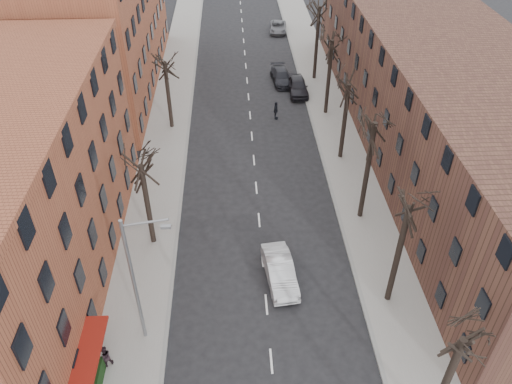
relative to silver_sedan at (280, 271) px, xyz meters
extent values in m
cube|color=gray|center=(-9.00, 20.97, -0.72)|extent=(4.00, 90.00, 0.15)
cube|color=gray|center=(7.00, 20.97, -0.72)|extent=(4.00, 90.00, 0.15)
cube|color=brown|center=(-17.00, 29.97, 6.21)|extent=(12.00, 28.00, 14.00)
cube|color=#4D2F24|center=(15.00, 15.97, 4.21)|extent=(12.00, 50.00, 10.00)
cylinder|color=slate|center=(-8.20, -4.03, 3.71)|extent=(0.20, 0.20, 9.00)
cylinder|color=slate|center=(-7.10, -4.03, 8.01)|extent=(2.39, 0.12, 0.46)
cube|color=slate|center=(-6.10, -4.03, 7.71)|extent=(0.50, 0.22, 0.14)
imported|color=#B6B9BE|center=(0.00, 0.00, 0.00)|extent=(2.25, 4.98, 1.59)
imported|color=black|center=(4.30, 26.55, 0.04)|extent=(2.02, 4.90, 1.66)
imported|color=black|center=(2.80, 29.26, -0.09)|extent=(2.43, 5.02, 1.41)
imported|color=#5A5B62|center=(3.81, 45.03, -0.15)|extent=(2.60, 4.85, 1.29)
imported|color=black|center=(-10.07, -5.86, 0.10)|extent=(0.91, 0.86, 1.49)
imported|color=black|center=(1.50, 21.14, 0.12)|extent=(0.57, 1.11, 1.82)
camera|label=1|loc=(-2.69, -22.16, 23.75)|focal=35.00mm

